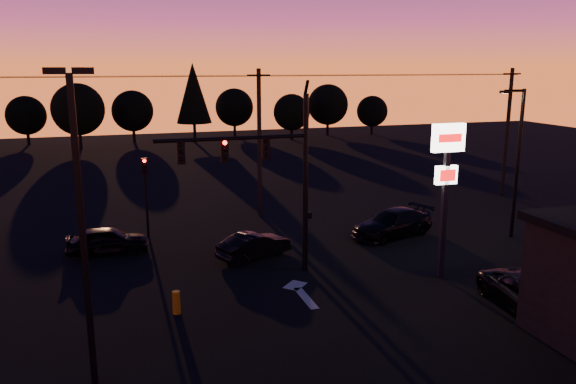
% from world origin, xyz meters
% --- Properties ---
extents(ground, '(120.00, 120.00, 0.00)m').
position_xyz_m(ground, '(0.00, 0.00, 0.00)').
color(ground, black).
rests_on(ground, ground).
extents(lane_arrow, '(1.20, 3.10, 0.01)m').
position_xyz_m(lane_arrow, '(0.50, 1.67, 0.01)').
color(lane_arrow, beige).
rests_on(lane_arrow, ground).
extents(traffic_signal_mast, '(6.79, 0.52, 8.58)m').
position_xyz_m(traffic_signal_mast, '(-0.10, 3.99, 4.94)').
color(traffic_signal_mast, black).
rests_on(traffic_signal_mast, ground).
extents(secondary_signal, '(0.30, 0.31, 4.35)m').
position_xyz_m(secondary_signal, '(-5.00, 11.49, 2.86)').
color(secondary_signal, black).
rests_on(secondary_signal, ground).
extents(parking_lot_light, '(1.25, 0.30, 9.14)m').
position_xyz_m(parking_lot_light, '(-7.50, -3.00, 5.27)').
color(parking_lot_light, black).
rests_on(parking_lot_light, ground).
extents(pylon_sign, '(1.50, 0.28, 6.80)m').
position_xyz_m(pylon_sign, '(7.00, 1.50, 4.91)').
color(pylon_sign, black).
rests_on(pylon_sign, ground).
extents(streetlight, '(1.55, 0.35, 8.00)m').
position_xyz_m(streetlight, '(13.91, 5.50, 4.42)').
color(streetlight, black).
rests_on(streetlight, ground).
extents(utility_pole_1, '(1.40, 0.26, 9.00)m').
position_xyz_m(utility_pole_1, '(2.00, 14.00, 4.59)').
color(utility_pole_1, black).
rests_on(utility_pole_1, ground).
extents(utility_pole_2, '(1.40, 0.26, 9.00)m').
position_xyz_m(utility_pole_2, '(20.00, 14.00, 4.59)').
color(utility_pole_2, black).
rests_on(utility_pole_2, ground).
extents(power_wires, '(36.00, 1.22, 0.07)m').
position_xyz_m(power_wires, '(2.00, 14.00, 8.57)').
color(power_wires, black).
rests_on(power_wires, ground).
extents(bollard, '(0.30, 0.30, 0.89)m').
position_xyz_m(bollard, '(-4.64, 1.12, 0.45)').
color(bollard, '#B36D08').
rests_on(bollard, ground).
extents(tree_1, '(4.54, 4.54, 5.71)m').
position_xyz_m(tree_1, '(-16.00, 53.00, 3.43)').
color(tree_1, black).
rests_on(tree_1, ground).
extents(tree_2, '(5.77, 5.78, 7.26)m').
position_xyz_m(tree_2, '(-10.00, 48.00, 4.37)').
color(tree_2, black).
rests_on(tree_2, ground).
extents(tree_3, '(4.95, 4.95, 6.22)m').
position_xyz_m(tree_3, '(-4.00, 52.00, 3.75)').
color(tree_3, black).
rests_on(tree_3, ground).
extents(tree_4, '(4.18, 4.18, 9.50)m').
position_xyz_m(tree_4, '(3.00, 49.00, 5.93)').
color(tree_4, black).
rests_on(tree_4, ground).
extents(tree_5, '(4.95, 4.95, 6.22)m').
position_xyz_m(tree_5, '(9.00, 54.00, 3.75)').
color(tree_5, black).
rests_on(tree_5, ground).
extents(tree_6, '(4.54, 4.54, 5.71)m').
position_xyz_m(tree_6, '(15.00, 48.00, 3.43)').
color(tree_6, black).
rests_on(tree_6, ground).
extents(tree_7, '(5.36, 5.36, 6.74)m').
position_xyz_m(tree_7, '(21.00, 51.00, 4.06)').
color(tree_7, black).
rests_on(tree_7, ground).
extents(tree_8, '(4.12, 4.12, 5.19)m').
position_xyz_m(tree_8, '(27.00, 50.00, 3.12)').
color(tree_8, black).
rests_on(tree_8, ground).
extents(car_left, '(4.03, 1.71, 1.36)m').
position_xyz_m(car_left, '(-7.09, 9.18, 0.68)').
color(car_left, black).
rests_on(car_left, ground).
extents(car_mid, '(3.97, 2.73, 1.24)m').
position_xyz_m(car_mid, '(-0.28, 6.40, 0.62)').
color(car_mid, black).
rests_on(car_mid, ground).
extents(car_right, '(5.40, 3.52, 1.46)m').
position_xyz_m(car_right, '(7.83, 7.57, 0.73)').
color(car_right, black).
rests_on(car_right, ground).
extents(suv_parked, '(2.68, 4.88, 1.30)m').
position_xyz_m(suv_parked, '(8.26, -2.65, 0.65)').
color(suv_parked, black).
rests_on(suv_parked, ground).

